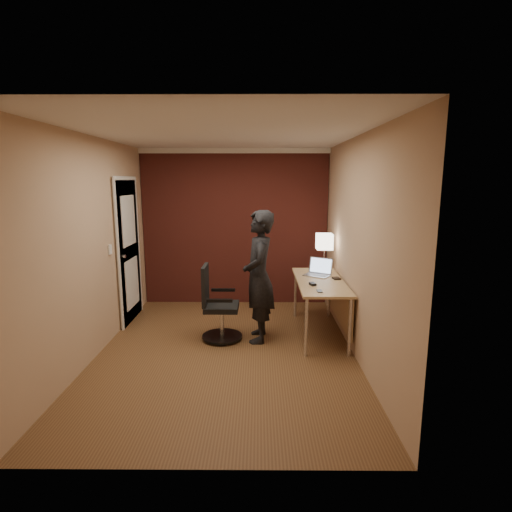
{
  "coord_description": "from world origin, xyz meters",
  "views": [
    {
      "loc": [
        0.39,
        -4.47,
        2.0
      ],
      "look_at": [
        0.35,
        0.55,
        1.05
      ],
      "focal_mm": 28.0,
      "sensor_mm": 36.0,
      "label": 1
    }
  ],
  "objects_px": {
    "wallet": "(336,278)",
    "office_chair": "(217,308)",
    "mouse": "(313,284)",
    "desk": "(325,290)",
    "desk_lamp": "(324,242)",
    "phone": "(320,291)",
    "person": "(259,277)",
    "laptop": "(319,271)"
  },
  "relations": [
    {
      "from": "laptop",
      "to": "wallet",
      "type": "bearing_deg",
      "value": -48.48
    },
    {
      "from": "desk_lamp",
      "to": "office_chair",
      "type": "relative_size",
      "value": 0.57
    },
    {
      "from": "desk_lamp",
      "to": "mouse",
      "type": "distance_m",
      "value": 0.94
    },
    {
      "from": "desk",
      "to": "wallet",
      "type": "distance_m",
      "value": 0.22
    },
    {
      "from": "desk",
      "to": "phone",
      "type": "xyz_separation_m",
      "value": [
        -0.16,
        -0.53,
        0.13
      ]
    },
    {
      "from": "desk",
      "to": "phone",
      "type": "height_order",
      "value": "phone"
    },
    {
      "from": "wallet",
      "to": "person",
      "type": "xyz_separation_m",
      "value": [
        -1.02,
        -0.26,
        0.09
      ]
    },
    {
      "from": "desk",
      "to": "mouse",
      "type": "xyz_separation_m",
      "value": [
        -0.2,
        -0.25,
        0.14
      ]
    },
    {
      "from": "desk_lamp",
      "to": "laptop",
      "type": "distance_m",
      "value": 0.45
    },
    {
      "from": "desk",
      "to": "mouse",
      "type": "distance_m",
      "value": 0.36
    },
    {
      "from": "wallet",
      "to": "office_chair",
      "type": "bearing_deg",
      "value": -170.6
    },
    {
      "from": "desk_lamp",
      "to": "laptop",
      "type": "bearing_deg",
      "value": -112.34
    },
    {
      "from": "desk",
      "to": "phone",
      "type": "distance_m",
      "value": 0.57
    },
    {
      "from": "laptop",
      "to": "person",
      "type": "relative_size",
      "value": 0.25
    },
    {
      "from": "desk_lamp",
      "to": "mouse",
      "type": "relative_size",
      "value": 5.35
    },
    {
      "from": "laptop",
      "to": "person",
      "type": "height_order",
      "value": "person"
    },
    {
      "from": "laptop",
      "to": "office_chair",
      "type": "height_order",
      "value": "office_chair"
    },
    {
      "from": "mouse",
      "to": "person",
      "type": "xyz_separation_m",
      "value": [
        -0.66,
        0.06,
        0.08
      ]
    },
    {
      "from": "desk",
      "to": "mouse",
      "type": "relative_size",
      "value": 15.0
    },
    {
      "from": "phone",
      "to": "office_chair",
      "type": "relative_size",
      "value": 0.12
    },
    {
      "from": "laptop",
      "to": "phone",
      "type": "relative_size",
      "value": 3.62
    },
    {
      "from": "desk_lamp",
      "to": "office_chair",
      "type": "height_order",
      "value": "desk_lamp"
    },
    {
      "from": "laptop",
      "to": "phone",
      "type": "height_order",
      "value": "laptop"
    },
    {
      "from": "laptop",
      "to": "phone",
      "type": "xyz_separation_m",
      "value": [
        -0.11,
        -0.82,
        -0.06
      ]
    },
    {
      "from": "laptop",
      "to": "phone",
      "type": "bearing_deg",
      "value": -97.59
    },
    {
      "from": "person",
      "to": "desk",
      "type": "bearing_deg",
      "value": 102.78
    },
    {
      "from": "desk",
      "to": "mouse",
      "type": "bearing_deg",
      "value": -128.6
    },
    {
      "from": "laptop",
      "to": "desk",
      "type": "bearing_deg",
      "value": -80.42
    },
    {
      "from": "desk_lamp",
      "to": "laptop",
      "type": "height_order",
      "value": "desk_lamp"
    },
    {
      "from": "office_chair",
      "to": "person",
      "type": "distance_m",
      "value": 0.67
    },
    {
      "from": "office_chair",
      "to": "person",
      "type": "bearing_deg",
      "value": -0.02
    },
    {
      "from": "mouse",
      "to": "desk",
      "type": "bearing_deg",
      "value": 34.06
    },
    {
      "from": "desk",
      "to": "desk_lamp",
      "type": "relative_size",
      "value": 2.8
    },
    {
      "from": "desk",
      "to": "phone",
      "type": "relative_size",
      "value": 13.04
    },
    {
      "from": "desk",
      "to": "laptop",
      "type": "xyz_separation_m",
      "value": [
        -0.05,
        0.29,
        0.19
      ]
    },
    {
      "from": "office_chair",
      "to": "desk",
      "type": "bearing_deg",
      "value": 7.91
    },
    {
      "from": "desk",
      "to": "mouse",
      "type": "height_order",
      "value": "mouse"
    },
    {
      "from": "desk",
      "to": "wallet",
      "type": "xyz_separation_m",
      "value": [
        0.15,
        0.06,
        0.14
      ]
    },
    {
      "from": "desk",
      "to": "office_chair",
      "type": "xyz_separation_m",
      "value": [
        -1.4,
        -0.19,
        -0.18
      ]
    },
    {
      "from": "desk",
      "to": "desk_lamp",
      "type": "distance_m",
      "value": 0.78
    },
    {
      "from": "mouse",
      "to": "office_chair",
      "type": "relative_size",
      "value": 0.11
    },
    {
      "from": "wallet",
      "to": "person",
      "type": "distance_m",
      "value": 1.05
    }
  ]
}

